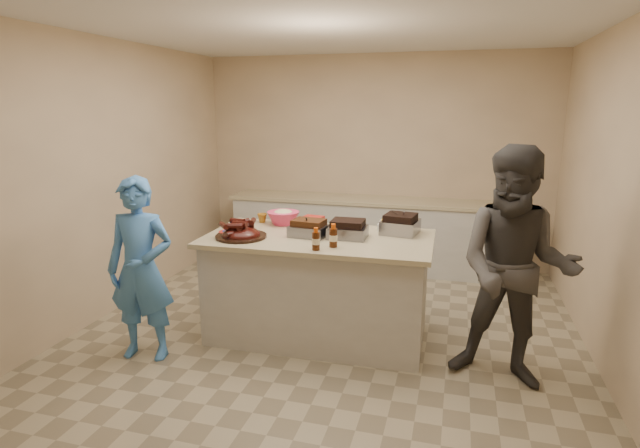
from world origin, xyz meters
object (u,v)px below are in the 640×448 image
(bbq_bottle_a, at_px, (316,250))
(guest_blue, at_px, (148,355))
(island, at_px, (319,335))
(rib_platter, at_px, (241,237))
(plastic_cup, at_px, (262,222))
(roasting_pan, at_px, (400,233))
(coleslaw_bowl, at_px, (283,224))
(mustard_bottle, at_px, (312,231))
(guest_gray, at_px, (505,380))
(bbq_bottle_b, at_px, (333,247))

(bbq_bottle_a, relative_size, guest_blue, 0.12)
(island, xyz_separation_m, rib_platter, (-0.64, -0.22, 0.94))
(plastic_cup, bearing_deg, island, -28.67)
(bbq_bottle_a, bearing_deg, plastic_cup, 134.57)
(island, height_order, roasting_pan, roasting_pan)
(island, distance_m, coleslaw_bowl, 1.10)
(rib_platter, height_order, coleslaw_bowl, coleslaw_bowl)
(roasting_pan, height_order, coleslaw_bowl, coleslaw_bowl)
(rib_platter, height_order, bbq_bottle_a, bbq_bottle_a)
(roasting_pan, height_order, mustard_bottle, mustard_bottle)
(roasting_pan, distance_m, guest_gray, 1.47)
(rib_platter, relative_size, bbq_bottle_b, 2.32)
(bbq_bottle_a, xyz_separation_m, plastic_cup, (-0.77, 0.79, 0.00))
(coleslaw_bowl, distance_m, plastic_cup, 0.23)
(bbq_bottle_b, bearing_deg, coleslaw_bowl, 135.70)
(bbq_bottle_b, xyz_separation_m, guest_blue, (-1.49, -0.46, -0.94))
(bbq_bottle_a, bearing_deg, guest_gray, 1.71)
(bbq_bottle_a, relative_size, plastic_cup, 1.92)
(island, height_order, guest_gray, island)
(rib_platter, xyz_separation_m, mustard_bottle, (0.52, 0.40, 0.00))
(guest_blue, xyz_separation_m, guest_gray, (2.88, 0.38, 0.00))
(island, bearing_deg, mustard_bottle, 120.95)
(island, relative_size, bbq_bottle_a, 10.85)
(bbq_bottle_b, bearing_deg, roasting_pan, 51.24)
(bbq_bottle_b, bearing_deg, mustard_bottle, 124.09)
(roasting_pan, xyz_separation_m, coleslaw_bowl, (-1.13, 0.06, 0.00))
(rib_platter, height_order, bbq_bottle_b, bbq_bottle_b)
(mustard_bottle, bearing_deg, coleslaw_bowl, 153.66)
(guest_gray, bearing_deg, plastic_cup, 172.28)
(guest_gray, bearing_deg, island, 177.27)
(plastic_cup, xyz_separation_m, guest_blue, (-0.61, -1.12, -0.94))
(island, relative_size, bbq_bottle_b, 10.28)
(mustard_bottle, height_order, guest_blue, mustard_bottle)
(bbq_bottle_a, bearing_deg, guest_blue, -166.28)
(roasting_pan, xyz_separation_m, bbq_bottle_b, (-0.47, -0.59, 0.00))
(island, xyz_separation_m, guest_blue, (-1.29, -0.75, 0.00))
(mustard_bottle, bearing_deg, rib_platter, -142.44)
(roasting_pan, distance_m, guest_blue, 2.41)
(rib_platter, height_order, mustard_bottle, rib_platter)
(bbq_bottle_b, distance_m, guest_gray, 1.67)
(coleslaw_bowl, relative_size, bbq_bottle_a, 1.71)
(roasting_pan, bearing_deg, guest_gray, -27.24)
(bbq_bottle_b, relative_size, mustard_bottle, 1.48)
(coleslaw_bowl, xyz_separation_m, guest_blue, (-0.84, -1.10, -0.94))
(bbq_bottle_b, distance_m, guest_blue, 1.82)
(coleslaw_bowl, height_order, plastic_cup, coleslaw_bowl)
(island, height_order, plastic_cup, plastic_cup)
(coleslaw_bowl, distance_m, bbq_bottle_a, 0.94)
(roasting_pan, bearing_deg, bbq_bottle_b, -119.99)
(coleslaw_bowl, bearing_deg, mustard_bottle, -26.34)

